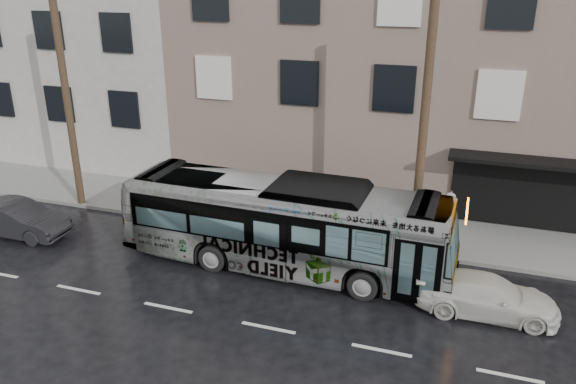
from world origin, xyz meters
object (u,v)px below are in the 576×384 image
white_sedan (487,296)px  dark_sedan (17,219)px  utility_pole_rear (67,99)px  utility_pole_front (424,127)px  sign_post (448,224)px  bus (285,225)px

white_sedan → dark_sedan: size_ratio=1.00×
white_sedan → dark_sedan: (-16.90, -0.11, 0.08)m
utility_pole_rear → white_sedan: 17.24m
utility_pole_front → sign_post: 3.48m
dark_sedan → bus: bearing=-86.1°
bus → utility_pole_front: bearing=-58.9°
bus → sign_post: bearing=-64.5°
bus → dark_sedan: 10.50m
sign_post → bus: bearing=-156.1°
white_sedan → dark_sedan: dark_sedan is taller
sign_post → dark_sedan: bearing=-168.4°
utility_pole_rear → white_sedan: size_ratio=2.23×
white_sedan → dark_sedan: 16.90m
dark_sedan → utility_pole_front: bearing=-78.7°
bus → dark_sedan: (-10.42, -0.92, -0.89)m
utility_pole_front → utility_pole_rear: size_ratio=1.00×
sign_post → bus: size_ratio=0.21×
bus → white_sedan: 6.60m
utility_pole_front → utility_pole_rear: same height
sign_post → utility_pole_front: bearing=180.0°
utility_pole_front → bus: bearing=-150.5°
sign_post → bus: bus is taller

